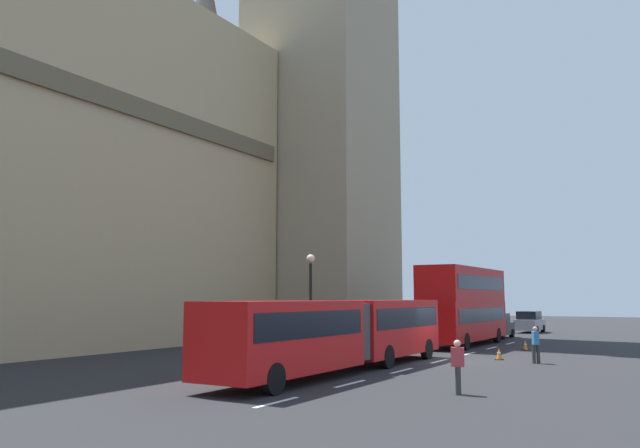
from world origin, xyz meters
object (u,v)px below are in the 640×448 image
Objects in this scene: sedan_lead at (496,326)px; sedan_trailing at (530,322)px; pedestrian_by_kerb at (536,343)px; traffic_cone_middle at (525,345)px; double_decker_bus at (464,303)px; street_lamp at (311,297)px; pedestrian_near_cones at (458,365)px; traffic_cone_west at (499,354)px; articulated_bus at (342,329)px.

sedan_lead is 9.12m from sedan_trailing.
sedan_trailing is 2.60× the size of pedestrian_by_kerb.
pedestrian_by_kerb reaches higher than traffic_cone_middle.
double_decker_bus is 11.15m from pedestrian_by_kerb.
street_lamp is (-9.85, 8.60, 2.77)m from traffic_cone_middle.
pedestrian_near_cones is 1.00× the size of pedestrian_by_kerb.
double_decker_bus is at bearing 16.87° from pedestrian_near_cones.
sedan_trailing is at bearing 8.77° from traffic_cone_west.
double_decker_bus is at bearing 178.98° from sedan_trailing.
articulated_bus is at bearing -137.56° from street_lamp.
double_decker_bus is at bearing -21.36° from street_lamp.
sedan_lead is 1.00× the size of sedan_trailing.
double_decker_bus is 9.54m from traffic_cone_west.
sedan_lead is 17.18m from traffic_cone_west.
pedestrian_by_kerb is (-9.08, -6.21, -1.80)m from double_decker_bus.
sedan_lead is at bearing 12.50° from pedestrian_near_cones.
pedestrian_by_kerb is (7.36, -6.21, -0.83)m from articulated_bus.
sedan_lead is 29.09m from pedestrian_near_cones.
street_lamp is (-29.01, 4.82, 2.14)m from sedan_trailing.
articulated_bus is at bearing 179.48° from sedan_trailing.
street_lamp is (-11.51, 4.50, 0.35)m from double_decker_bus.
street_lamp is (-19.90, 4.28, 2.14)m from sedan_lead.
pedestrian_by_kerb is (2.43, -10.72, -2.14)m from street_lamp.
traffic_cone_middle is 0.11× the size of street_lamp.
street_lamp is at bearing 158.64° from double_decker_bus.
pedestrian_near_cones is at bearing 179.24° from pedestrian_by_kerb.
traffic_cone_middle is at bearing 1.58° from traffic_cone_west.
sedan_lead is 7.59× the size of traffic_cone_west.
street_lamp reaches higher than traffic_cone_middle.
articulated_bus is 9.67m from pedestrian_by_kerb.
articulated_bus is 3.08× the size of street_lamp.
double_decker_bus is 6.50× the size of pedestrian_by_kerb.
traffic_cone_west is 0.34× the size of pedestrian_near_cones.
sedan_lead reaches higher than pedestrian_by_kerb.
street_lamp is at bearing 51.22° from pedestrian_near_cones.
pedestrian_near_cones reaches higher than traffic_cone_middle.
pedestrian_near_cones is at bearing -128.78° from street_lamp.
traffic_cone_west is at bearing 65.04° from pedestrian_by_kerb.
pedestrian_near_cones and pedestrian_by_kerb have the same top height.
articulated_bus is 33.95m from sedan_trailing.
sedan_lead is at bearing 0.53° from articulated_bus.
articulated_bus is 9.42m from traffic_cone_west.
sedan_trailing is 29.48m from street_lamp.
pedestrian_near_cones is (-37.50, -5.76, -0.00)m from sedan_trailing.
traffic_cone_middle is at bearing -168.84° from sedan_trailing.
articulated_bus reaches higher than pedestrian_near_cones.
traffic_cone_west is (8.27, -4.27, -1.46)m from articulated_bus.
articulated_bus reaches higher than sedan_trailing.
double_decker_bus reaches higher than traffic_cone_west.
sedan_trailing is at bearing -9.43° from street_lamp.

